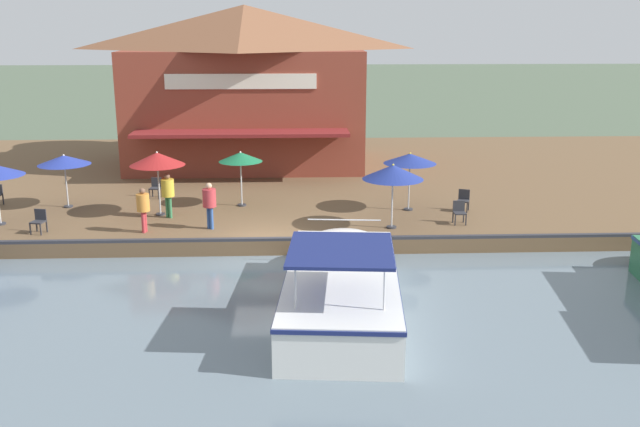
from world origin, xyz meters
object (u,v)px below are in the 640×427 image
tree_behind_restaurant (175,71)px  person_mid_patio (143,205)px  cafe_chair_far_corner_seat (156,187)px  motorboat_outer_channel (342,280)px  person_at_quay_edge (209,200)px  patio_umbrella_mid_patio_right (393,172)px  patio_umbrella_mid_patio_left (157,159)px  cafe_chair_under_first_umbrella (39,220)px  waterfront_restaurant (246,85)px  patio_umbrella_back_row (240,157)px  person_near_entrance (168,190)px  patio_umbrella_far_corner (64,160)px  cafe_chair_mid_patio (463,199)px  patio_umbrella_by_entrance (410,159)px  cafe_chair_facing_river (459,211)px

tree_behind_restaurant → person_mid_patio: bearing=4.1°
cafe_chair_far_corner_seat → motorboat_outer_channel: 12.93m
tree_behind_restaurant → person_at_quay_edge: bearing=12.5°
tree_behind_restaurant → patio_umbrella_mid_patio_right: bearing=32.6°
patio_umbrella_mid_patio_left → patio_umbrella_mid_patio_right: size_ratio=1.05×
cafe_chair_under_first_umbrella → person_mid_patio: person_mid_patio is taller
waterfront_restaurant → tree_behind_restaurant: bearing=-129.2°
patio_umbrella_mid_patio_right → person_mid_patio: size_ratio=1.47×
cafe_chair_under_first_umbrella → patio_umbrella_mid_patio_left: bearing=120.5°
patio_umbrella_back_row → person_near_entrance: bearing=-57.7°
patio_umbrella_mid_patio_left → patio_umbrella_mid_patio_right: 9.02m
person_at_quay_edge → patio_umbrella_far_corner: bearing=-118.8°
person_near_entrance → cafe_chair_mid_patio: bearing=92.7°
patio_umbrella_by_entrance → person_mid_patio: 10.34m
patio_umbrella_by_entrance → cafe_chair_under_first_umbrella: size_ratio=2.74×
tree_behind_restaurant → waterfront_restaurant: bearing=50.8°
cafe_chair_facing_river → tree_behind_restaurant: 20.23m
cafe_chair_under_first_umbrella → patio_umbrella_by_entrance: bearing=100.9°
cafe_chair_far_corner_seat → person_mid_patio: size_ratio=0.52×
cafe_chair_under_first_umbrella → person_mid_patio: bearing=88.9°
patio_umbrella_back_row → tree_behind_restaurant: 13.28m
cafe_chair_under_first_umbrella → tree_behind_restaurant: size_ratio=0.12×
cafe_chair_facing_river → person_near_entrance: 11.04m
cafe_chair_under_first_umbrella → tree_behind_restaurant: (-15.84, 2.58, 4.14)m
patio_umbrella_mid_patio_left → person_at_quay_edge: patio_umbrella_mid_patio_left is taller
person_mid_patio → patio_umbrella_far_corner: bearing=-134.2°
patio_umbrella_mid_patio_left → person_near_entrance: bearing=44.9°
patio_umbrella_back_row → person_mid_patio: patio_umbrella_back_row is taller
patio_umbrella_mid_patio_left → patio_umbrella_by_entrance: bearing=92.0°
patio_umbrella_by_entrance → cafe_chair_under_first_umbrella: patio_umbrella_by_entrance is taller
cafe_chair_facing_river → person_at_quay_edge: bearing=-88.0°
waterfront_restaurant → patio_umbrella_by_entrance: size_ratio=5.28×
waterfront_restaurant → patio_umbrella_back_row: bearing=1.7°
cafe_chair_far_corner_seat → cafe_chair_mid_patio: size_ratio=1.00×
waterfront_restaurant → person_at_quay_edge: size_ratio=7.19×
patio_umbrella_back_row → patio_umbrella_mid_patio_left: bearing=-67.3°
waterfront_restaurant → patio_umbrella_mid_patio_left: 10.75m
patio_umbrella_far_corner → person_near_entrance: 4.77m
patio_umbrella_by_entrance → cafe_chair_mid_patio: size_ratio=2.74×
waterfront_restaurant → patio_umbrella_far_corner: 11.35m
person_at_quay_edge → person_mid_patio: size_ratio=1.06×
motorboat_outer_channel → patio_umbrella_by_entrance: bearing=158.6°
cafe_chair_mid_patio → tree_behind_restaurant: size_ratio=0.12×
waterfront_restaurant → cafe_chair_under_first_umbrella: 14.62m
waterfront_restaurant → patio_umbrella_far_corner: (8.85, -6.77, -2.17)m
cafe_chair_far_corner_seat → cafe_chair_facing_river: bearing=69.4°
cafe_chair_far_corner_seat → motorboat_outer_channel: motorboat_outer_channel is taller
patio_umbrella_far_corner → person_mid_patio: (3.70, 3.80, -0.93)m
patio_umbrella_mid_patio_left → patio_umbrella_back_row: bearing=112.7°
patio_umbrella_mid_patio_left → cafe_chair_far_corner_seat: 3.39m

